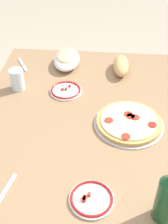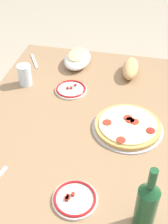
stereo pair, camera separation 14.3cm
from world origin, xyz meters
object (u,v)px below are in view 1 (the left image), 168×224
(pepperoni_pizza, at_px, (129,122))
(water_glass, at_px, (17,80))
(wine_bottle, at_px, (167,197))
(bread_loaf, at_px, (121,65))
(baked_pasta_dish, at_px, (67,59))
(dining_table, at_px, (84,133))
(side_plate_near, at_px, (66,90))
(side_plate_far, at_px, (91,199))

(pepperoni_pizza, height_order, water_glass, water_glass)
(wine_bottle, bearing_deg, bread_loaf, 8.24)
(wine_bottle, xyz_separation_m, bread_loaf, (0.92, 0.13, -0.07))
(pepperoni_pizza, height_order, wine_bottle, wine_bottle)
(baked_pasta_dish, height_order, water_glass, water_glass)
(dining_table, xyz_separation_m, side_plate_near, (0.19, 0.11, 0.12))
(baked_pasta_dish, relative_size, water_glass, 2.10)
(wine_bottle, bearing_deg, side_plate_near, 31.39)
(side_plate_far, bearing_deg, water_glass, 33.37)
(side_plate_near, distance_m, bread_loaf, 0.37)
(wine_bottle, xyz_separation_m, side_plate_far, (0.04, 0.24, -0.10))
(side_plate_far, distance_m, bread_loaf, 0.89)
(dining_table, relative_size, baked_pasta_dish, 5.32)
(pepperoni_pizza, relative_size, bread_loaf, 1.56)
(baked_pasta_dish, bearing_deg, wine_bottle, -154.97)
(pepperoni_pizza, relative_size, wine_bottle, 1.15)
(side_plate_far, bearing_deg, bread_loaf, -7.21)
(dining_table, distance_m, bread_loaf, 0.48)
(dining_table, height_order, wine_bottle, wine_bottle)
(dining_table, bearing_deg, side_plate_far, -171.81)
(pepperoni_pizza, distance_m, side_plate_near, 0.40)
(dining_table, bearing_deg, side_plate_near, 30.27)
(pepperoni_pizza, distance_m, side_plate_far, 0.45)
(water_glass, bearing_deg, pepperoni_pizza, -112.44)
(bread_loaf, bearing_deg, dining_table, 157.15)
(baked_pasta_dish, bearing_deg, bread_loaf, -98.16)
(dining_table, distance_m, water_glass, 0.45)
(side_plate_near, relative_size, bread_loaf, 0.81)
(pepperoni_pizza, height_order, side_plate_near, pepperoni_pizza)
(wine_bottle, bearing_deg, dining_table, 31.82)
(wine_bottle, height_order, side_plate_far, wine_bottle)
(dining_table, distance_m, baked_pasta_dish, 0.51)
(water_glass, distance_m, side_plate_far, 0.79)
(wine_bottle, bearing_deg, baked_pasta_dish, 25.03)
(side_plate_far, bearing_deg, side_plate_near, 15.35)
(pepperoni_pizza, relative_size, water_glass, 2.83)
(side_plate_near, height_order, side_plate_far, same)
(pepperoni_pizza, distance_m, wine_bottle, 0.48)
(water_glass, bearing_deg, wine_bottle, -135.95)
(pepperoni_pizza, bearing_deg, dining_table, 80.02)
(wine_bottle, distance_m, water_glass, 0.98)
(pepperoni_pizza, relative_size, side_plate_far, 1.96)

